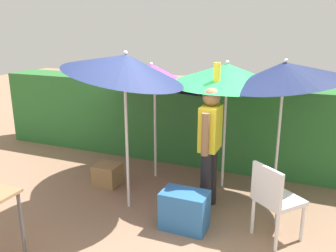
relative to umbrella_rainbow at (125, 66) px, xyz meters
name	(u,v)px	position (x,y,z in m)	size (l,w,h in m)	color
ground_plane	(159,215)	(0.47, -0.09, -1.86)	(24.00, 24.00, 0.00)	#937056
hedge_row	(206,123)	(0.47, 1.93, -1.16)	(8.00, 0.70, 1.39)	#2D7033
umbrella_rainbow	(125,66)	(0.00, 0.00, 0.00)	(1.52, 1.50, 2.15)	silver
umbrella_orange	(285,73)	(1.76, 0.89, -0.11)	(1.53, 1.51, 2.02)	silver
umbrella_yellow	(153,77)	(-0.11, 1.02, -0.27)	(1.97, 1.94, 2.02)	silver
umbrella_navy	(227,75)	(1.00, 1.05, -0.19)	(1.68, 1.67, 1.86)	silver
person_vendor	(210,141)	(0.99, 0.34, -0.92)	(0.22, 0.55, 1.88)	black
chair_plastic	(274,197)	(1.85, -0.07, -1.35)	(0.62, 0.62, 0.89)	silver
cooler_box	(184,210)	(0.86, -0.24, -1.63)	(0.54, 0.34, 0.47)	#2D6BB7
crate_cardboard	(108,175)	(-0.61, 0.45, -1.70)	(0.36, 0.35, 0.32)	#9E7A4C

